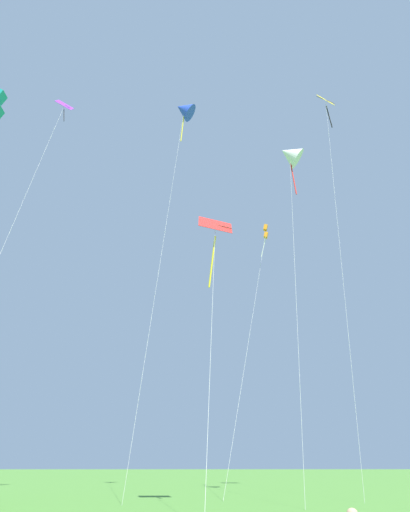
% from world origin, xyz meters
% --- Properties ---
extents(kite_yellow_diamond, '(3.72, 9.11, 28.78)m').
position_xyz_m(kite_yellow_diamond, '(8.14, 29.51, 26.46)').
color(kite_yellow_diamond, yellow).
rests_on(kite_yellow_diamond, ground_plane).
extents(kite_white_distant, '(3.08, 8.65, 21.19)m').
position_xyz_m(kite_white_distant, '(4.21, 25.88, 20.23)').
color(kite_white_distant, white).
rests_on(kite_white_distant, ground_plane).
extents(kite_blue_delta, '(2.79, 12.06, 29.26)m').
position_xyz_m(kite_blue_delta, '(-2.94, 31.58, 28.24)').
color(kite_blue_delta, blue).
rests_on(kite_blue_delta, ground_plane).
extents(kite_orange_box, '(4.05, 9.15, 17.86)m').
position_xyz_m(kite_orange_box, '(3.16, 31.36, 16.97)').
color(kite_orange_box, orange).
rests_on(kite_orange_box, ground_plane).
extents(kite_red_high, '(1.56, 7.96, 12.40)m').
position_xyz_m(kite_red_high, '(-1.06, 18.93, 11.02)').
color(kite_red_high, red).
rests_on(kite_red_high, ground_plane).
extents(kite_purple_streamer, '(1.18, 11.33, 25.91)m').
position_xyz_m(kite_purple_streamer, '(-11.40, 26.67, 23.21)').
color(kite_purple_streamer, purple).
rests_on(kite_purple_streamer, ground_plane).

